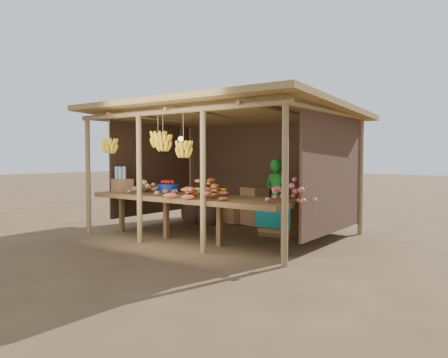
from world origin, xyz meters
The scene contains 13 objects.
ground centered at (0.00, 0.00, 0.00)m, with size 60.00×60.00×0.00m, color brown.
stall_structure centered at (-0.09, -0.04, 1.91)m, with size 4.70×3.50×2.43m.
counter centered at (0.00, -0.95, 0.74)m, with size 3.90×1.05×0.80m.
potato_heap centered at (-0.89, -1.03, 0.98)m, with size 0.90×0.54×0.36m, color #8D6849, non-canonical shape.
sweet_potato_heap centered at (0.48, -1.23, 0.98)m, with size 0.94×0.57×0.36m, color #A24729, non-canonical shape.
onion_heap centered at (1.90, -1.03, 0.98)m, with size 0.85×0.51×0.36m, color #B35857, non-canonical shape.
banana_pile centered at (0.21, -0.74, 0.97)m, with size 0.55×0.33×0.35m, color gold, non-canonical shape.
tomato_basin centered at (-0.91, -0.56, 0.89)m, with size 0.43×0.43×0.23m.
bottle_box centered at (-1.74, -0.98, 0.98)m, with size 0.45×0.40×0.48m.
vendor centered at (0.84, 0.55, 0.71)m, with size 0.52×0.34×1.43m, color #197122.
tarp_crate centered at (0.94, 0.49, 0.35)m, with size 0.73×0.63×0.84m.
carton_stack centered at (-0.26, 1.20, 0.35)m, with size 1.16×0.55×0.80m.
burlap_sacks centered at (-1.17, 0.70, 0.29)m, with size 0.93×0.49×0.66m.
Camera 1 is at (4.85, -6.66, 1.48)m, focal length 35.00 mm.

